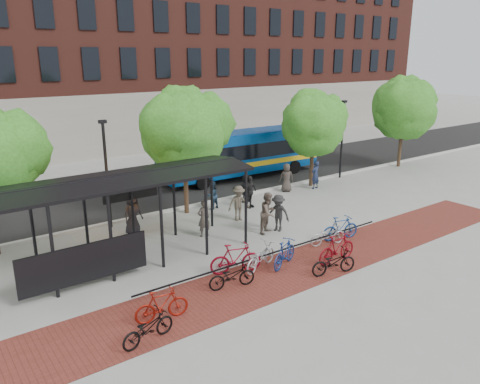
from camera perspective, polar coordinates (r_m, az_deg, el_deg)
ground at (r=23.70m, az=3.84°, el=-3.23°), size 160.00×160.00×0.00m
asphalt_street at (r=29.97m, az=-6.01°, el=0.94°), size 160.00×8.00×0.01m
curb at (r=26.70m, az=-1.67°, el=-0.79°), size 160.00×0.25×0.12m
brick_strip at (r=19.04m, az=8.92°, el=-8.47°), size 24.00×3.00×0.01m
bike_rack_rail at (r=18.82m, az=4.12°, el=-8.61°), size 12.00×0.05×0.95m
building_brick at (r=49.54m, az=-6.96°, el=18.65°), size 55.00×14.00×20.00m
bus_shelter at (r=18.40m, az=-14.81°, el=0.25°), size 10.60×3.07×3.60m
tree_b at (r=23.68m, az=-6.70°, el=7.82°), size 5.15×4.20×6.47m
tree_c at (r=29.18m, az=9.01°, el=8.53°), size 4.66×3.80×5.92m
tree_d at (r=36.05m, az=19.41°, el=9.95°), size 5.39×4.40×6.55m
lamp_post_left at (r=22.55m, az=-15.96°, el=2.43°), size 0.35×0.20×5.12m
lamp_post_right at (r=31.65m, az=12.35°, el=6.56°), size 0.35×0.20×5.12m
bus at (r=31.23m, az=0.13°, el=4.98°), size 11.47×3.07×3.07m
bike_0 at (r=14.13m, az=-11.16°, el=-15.96°), size 1.80×0.90×0.90m
bike_1 at (r=15.03m, az=-9.53°, el=-13.45°), size 1.78×0.75×1.03m
bike_4 at (r=16.73m, az=-1.01°, el=-10.20°), size 1.81×0.97×0.91m
bike_5 at (r=17.70m, az=-0.53°, el=-8.11°), size 2.07×1.21×1.20m
bike_6 at (r=18.12m, az=2.51°, el=-7.87°), size 2.02×1.26×1.00m
bike_7 at (r=18.38m, az=5.45°, el=-7.44°), size 1.85×1.18×1.08m
bike_8 at (r=18.03m, az=11.34°, el=-8.39°), size 1.94×1.09×0.96m
bike_9 at (r=19.00m, az=11.73°, el=-6.73°), size 1.97×0.57×1.18m
bike_10 at (r=20.64m, az=10.63°, el=-5.20°), size 1.78×0.99×0.89m
bike_11 at (r=21.30m, az=12.13°, el=-4.31°), size 1.88×0.91×1.09m
pedestrian_0 at (r=21.89m, az=-12.95°, el=-2.56°), size 1.10×0.87×1.98m
pedestrian_1 at (r=21.17m, az=-4.44°, el=-3.21°), size 0.64×0.43×1.72m
pedestrian_2 at (r=24.91m, az=-3.42°, el=-0.39°), size 0.84×0.71×1.52m
pedestrian_3 at (r=23.11m, az=-0.17°, el=-1.38°), size 1.24×0.84×1.78m
pedestrian_4 at (r=25.06m, az=1.14°, el=0.03°), size 1.10×0.60×1.77m
pedestrian_5 at (r=26.06m, az=0.71°, el=0.47°), size 1.51×0.62×1.59m
pedestrian_6 at (r=28.20m, az=5.70°, el=1.76°), size 1.00×0.89×1.72m
pedestrian_7 at (r=29.03m, az=9.17°, el=2.10°), size 0.70×0.51×1.76m
pedestrian_8 at (r=21.54m, az=3.47°, el=-2.54°), size 1.14×1.03×1.93m
pedestrian_9 at (r=21.80m, az=4.67°, el=-2.57°), size 1.06×1.30×1.76m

